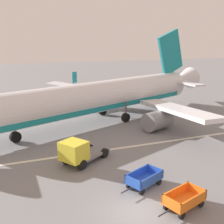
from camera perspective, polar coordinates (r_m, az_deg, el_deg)
name	(u,v)px	position (r m, az deg, el deg)	size (l,w,h in m)	color
ground_plane	(139,211)	(17.70, 5.47, -19.39)	(220.00, 220.00, 0.00)	slate
apron_stripe	(92,152)	(25.62, -4.05, -8.11)	(120.00, 0.36, 0.01)	silver
airplane	(105,96)	(34.45, -1.48, 3.17)	(36.28, 29.57, 11.34)	silver
baggage_cart_nearest	(184,199)	(18.08, 14.41, -16.79)	(3.60, 2.12, 1.07)	orange
baggage_cart_second_in_row	(144,179)	(19.91, 6.53, -13.27)	(3.54, 2.30, 1.07)	#234CB2
service_truck_beside_carts	(78,152)	(22.94, -6.89, -8.02)	(4.70, 4.00, 2.10)	slate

